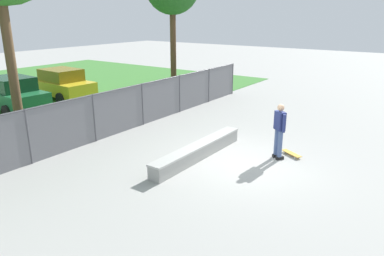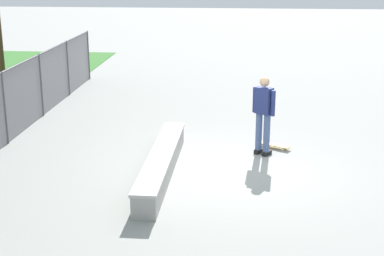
% 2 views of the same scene
% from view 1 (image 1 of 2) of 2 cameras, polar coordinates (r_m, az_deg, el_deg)
% --- Properties ---
extents(ground_plane, '(80.00, 80.00, 0.00)m').
position_cam_1_polar(ground_plane, '(11.59, 8.27, -5.55)').
color(ground_plane, '#9E9E99').
extents(concrete_ledge, '(4.48, 0.52, 0.48)m').
position_cam_1_polar(concrete_ledge, '(11.81, 1.02, -3.63)').
color(concrete_ledge, '#999993').
rests_on(concrete_ledge, ground).
extents(skateboarder, '(0.43, 0.49, 1.82)m').
position_cam_1_polar(skateboarder, '(11.86, 13.61, -0.14)').
color(skateboarder, black).
rests_on(skateboarder, ground).
extents(skateboard, '(0.56, 0.80, 0.09)m').
position_cam_1_polar(skateboard, '(12.52, 15.42, -3.89)').
color(skateboard, gold).
rests_on(skateboard, ground).
extents(chainlink_fence, '(18.13, 0.07, 1.78)m').
position_cam_1_polar(chainlink_fence, '(14.44, -11.29, 2.98)').
color(chainlink_fence, '#4C4C51').
rests_on(chainlink_fence, ground).
extents(car_green, '(2.17, 4.28, 1.66)m').
position_cam_1_polar(car_green, '(19.58, -26.61, 4.86)').
color(car_green, '#1E6638').
rests_on(car_green, ground).
extents(car_yellow, '(2.17, 4.28, 1.66)m').
position_cam_1_polar(car_yellow, '(21.37, -19.97, 6.58)').
color(car_yellow, gold).
rests_on(car_yellow, ground).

